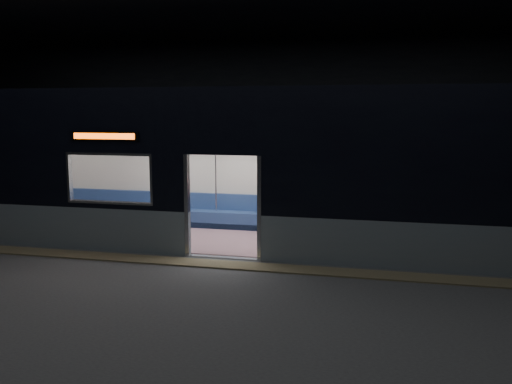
% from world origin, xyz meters
% --- Properties ---
extents(station_floor, '(24.00, 14.00, 0.01)m').
position_xyz_m(station_floor, '(0.00, 0.00, -0.01)').
color(station_floor, '#47494C').
rests_on(station_floor, ground).
extents(station_envelope, '(24.00, 14.00, 5.00)m').
position_xyz_m(station_envelope, '(0.00, 0.00, 3.66)').
color(station_envelope, black).
rests_on(station_envelope, station_floor).
extents(tactile_strip, '(22.80, 0.50, 0.03)m').
position_xyz_m(tactile_strip, '(0.00, 0.55, 0.01)').
color(tactile_strip, '#8C7F59').
rests_on(tactile_strip, station_floor).
extents(metro_car, '(18.00, 3.04, 3.35)m').
position_xyz_m(metro_car, '(-0.00, 2.54, 1.85)').
color(metro_car, gray).
rests_on(metro_car, station_floor).
extents(passenger, '(0.44, 0.77, 1.49)m').
position_xyz_m(passenger, '(0.60, 3.55, 0.85)').
color(passenger, black).
rests_on(passenger, metro_car).
extents(handbag, '(0.29, 0.25, 0.14)m').
position_xyz_m(handbag, '(0.62, 3.29, 0.70)').
color(handbag, black).
rests_on(handbag, passenger).
extents(transit_map, '(1.03, 0.03, 0.67)m').
position_xyz_m(transit_map, '(2.82, 3.85, 1.48)').
color(transit_map, white).
rests_on(transit_map, metro_car).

